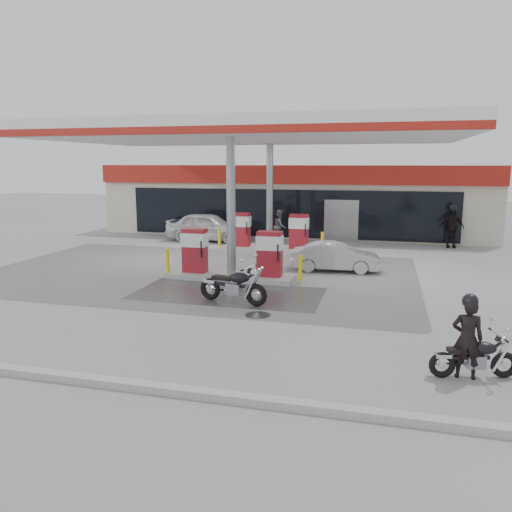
{
  "coord_description": "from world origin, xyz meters",
  "views": [
    {
      "loc": [
        5.28,
        -14.75,
        4.12
      ],
      "look_at": [
        1.34,
        0.35,
        1.2
      ],
      "focal_mm": 35.0,
      "sensor_mm": 36.0,
      "label": 1
    }
  ],
  "objects_px": {
    "attendant": "(280,226)",
    "parked_car_right": "(389,228)",
    "pump_island_near": "(232,259)",
    "parked_car_left": "(209,226)",
    "pump_island_far": "(269,236)",
    "main_motorcycle": "(475,358)",
    "hatchback_silver": "(335,257)",
    "sedan_white": "(208,227)",
    "biker_main": "(467,339)",
    "biker_walking": "(452,227)",
    "parked_motorcycle": "(234,286)"
  },
  "relations": [
    {
      "from": "biker_main",
      "to": "parked_motorcycle",
      "type": "relative_size",
      "value": 0.71
    },
    {
      "from": "parked_motorcycle",
      "to": "hatchback_silver",
      "type": "relative_size",
      "value": 0.66
    },
    {
      "from": "pump_island_far",
      "to": "parked_motorcycle",
      "type": "relative_size",
      "value": 2.3
    },
    {
      "from": "pump_island_near",
      "to": "parked_motorcycle",
      "type": "bearing_deg",
      "value": -71.39
    },
    {
      "from": "pump_island_near",
      "to": "biker_walking",
      "type": "relative_size",
      "value": 2.56
    },
    {
      "from": "pump_island_near",
      "to": "attendant",
      "type": "height_order",
      "value": "pump_island_near"
    },
    {
      "from": "parked_car_left",
      "to": "attendant",
      "type": "bearing_deg",
      "value": -127.25
    },
    {
      "from": "main_motorcycle",
      "to": "parked_motorcycle",
      "type": "height_order",
      "value": "parked_motorcycle"
    },
    {
      "from": "pump_island_near",
      "to": "parked_car_left",
      "type": "relative_size",
      "value": 1.38
    },
    {
      "from": "sedan_white",
      "to": "biker_walking",
      "type": "bearing_deg",
      "value": -84.81
    },
    {
      "from": "pump_island_near",
      "to": "pump_island_far",
      "type": "xyz_separation_m",
      "value": [
        0.0,
        6.0,
        0.0
      ]
    },
    {
      "from": "pump_island_far",
      "to": "hatchback_silver",
      "type": "relative_size",
      "value": 1.53
    },
    {
      "from": "attendant",
      "to": "pump_island_far",
      "type": "bearing_deg",
      "value": 176.85
    },
    {
      "from": "pump_island_near",
      "to": "hatchback_silver",
      "type": "distance_m",
      "value": 4.18
    },
    {
      "from": "pump_island_far",
      "to": "parked_car_right",
      "type": "distance_m",
      "value": 8.15
    },
    {
      "from": "sedan_white",
      "to": "hatchback_silver",
      "type": "xyz_separation_m",
      "value": [
        7.36,
        -5.87,
        -0.21
      ]
    },
    {
      "from": "parked_car_right",
      "to": "biker_walking",
      "type": "height_order",
      "value": "biker_walking"
    },
    {
      "from": "pump_island_near",
      "to": "parked_car_left",
      "type": "bearing_deg",
      "value": 114.23
    },
    {
      "from": "pump_island_near",
      "to": "main_motorcycle",
      "type": "distance_m",
      "value": 9.87
    },
    {
      "from": "attendant",
      "to": "parked_car_left",
      "type": "height_order",
      "value": "attendant"
    },
    {
      "from": "parked_car_left",
      "to": "biker_walking",
      "type": "relative_size",
      "value": 1.86
    },
    {
      "from": "biker_main",
      "to": "pump_island_near",
      "type": "bearing_deg",
      "value": -43.24
    },
    {
      "from": "biker_main",
      "to": "parked_car_right",
      "type": "relative_size",
      "value": 0.43
    },
    {
      "from": "sedan_white",
      "to": "parked_car_left",
      "type": "xyz_separation_m",
      "value": [
        -0.61,
        1.8,
        -0.22
      ]
    },
    {
      "from": "pump_island_far",
      "to": "hatchback_silver",
      "type": "height_order",
      "value": "pump_island_far"
    },
    {
      "from": "parked_motorcycle",
      "to": "main_motorcycle",
      "type": "bearing_deg",
      "value": -20.31
    },
    {
      "from": "pump_island_near",
      "to": "attendant",
      "type": "bearing_deg",
      "value": 90.59
    },
    {
      "from": "pump_island_far",
      "to": "parked_car_right",
      "type": "bearing_deg",
      "value": 47.44
    },
    {
      "from": "main_motorcycle",
      "to": "hatchback_silver",
      "type": "bearing_deg",
      "value": 97.14
    },
    {
      "from": "attendant",
      "to": "parked_car_right",
      "type": "distance_m",
      "value": 6.46
    },
    {
      "from": "parked_car_right",
      "to": "parked_car_left",
      "type": "bearing_deg",
      "value": 126.07
    },
    {
      "from": "parked_motorcycle",
      "to": "parked_car_left",
      "type": "distance_m",
      "value": 14.13
    },
    {
      "from": "parked_car_left",
      "to": "biker_walking",
      "type": "height_order",
      "value": "biker_walking"
    },
    {
      "from": "pump_island_near",
      "to": "parked_car_right",
      "type": "bearing_deg",
      "value": 65.34
    },
    {
      "from": "main_motorcycle",
      "to": "parked_car_left",
      "type": "distance_m",
      "value": 20.45
    },
    {
      "from": "hatchback_silver",
      "to": "parked_car_right",
      "type": "xyz_separation_m",
      "value": [
        2.03,
        9.67,
        -0.04
      ]
    },
    {
      "from": "biker_main",
      "to": "biker_walking",
      "type": "xyz_separation_m",
      "value": [
        1.53,
        16.08,
        0.21
      ]
    },
    {
      "from": "parked_car_left",
      "to": "parked_motorcycle",
      "type": "bearing_deg",
      "value": -179.06
    },
    {
      "from": "sedan_white",
      "to": "parked_car_right",
      "type": "distance_m",
      "value": 10.14
    },
    {
      "from": "parked_car_left",
      "to": "sedan_white",
      "type": "bearing_deg",
      "value": 176.76
    },
    {
      "from": "pump_island_far",
      "to": "parked_motorcycle",
      "type": "distance_m",
      "value": 9.07
    },
    {
      "from": "hatchback_silver",
      "to": "sedan_white",
      "type": "bearing_deg",
      "value": 47.19
    },
    {
      "from": "biker_main",
      "to": "parked_car_left",
      "type": "xyz_separation_m",
      "value": [
        -11.41,
        16.9,
        -0.25
      ]
    },
    {
      "from": "pump_island_near",
      "to": "parked_car_left",
      "type": "distance_m",
      "value": 10.97
    },
    {
      "from": "biker_walking",
      "to": "biker_main",
      "type": "bearing_deg",
      "value": -99.41
    },
    {
      "from": "attendant",
      "to": "biker_main",
      "type": "bearing_deg",
      "value": -160.99
    },
    {
      "from": "pump_island_far",
      "to": "main_motorcycle",
      "type": "height_order",
      "value": "pump_island_far"
    },
    {
      "from": "sedan_white",
      "to": "parked_car_right",
      "type": "xyz_separation_m",
      "value": [
        9.4,
        3.8,
        -0.25
      ]
    },
    {
      "from": "pump_island_far",
      "to": "parked_car_left",
      "type": "relative_size",
      "value": 1.38
    },
    {
      "from": "sedan_white",
      "to": "main_motorcycle",
      "type": "bearing_deg",
      "value": -143.26
    }
  ]
}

